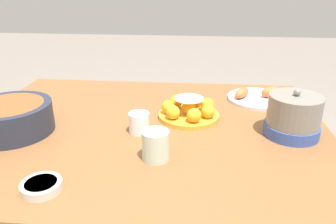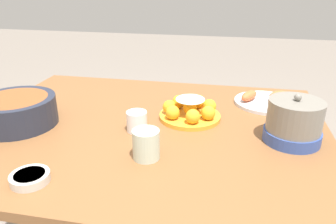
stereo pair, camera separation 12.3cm
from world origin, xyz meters
name	(u,v)px [view 1 (the left image)]	position (x,y,z in m)	size (l,w,h in m)	color
dining_table	(147,146)	(0.00, 0.00, 0.63)	(1.33, 1.06, 0.71)	brown
cake_plate	(189,109)	(-0.15, -0.10, 0.75)	(0.24, 0.24, 0.09)	gold
serving_bowl	(11,117)	(0.47, 0.08, 0.77)	(0.29, 0.29, 0.10)	#232838
sauce_bowl	(41,186)	(0.21, 0.41, 0.73)	(0.11, 0.11, 0.02)	beige
seafood_platter	(258,97)	(-0.46, -0.31, 0.73)	(0.27, 0.27, 0.06)	silver
cup_near	(139,123)	(0.02, 0.05, 0.75)	(0.07, 0.07, 0.07)	white
cup_far	(156,145)	(-0.06, 0.22, 0.76)	(0.08, 0.08, 0.09)	beige
warming_pot	(293,116)	(-0.51, 0.02, 0.78)	(0.19, 0.19, 0.17)	#334C99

